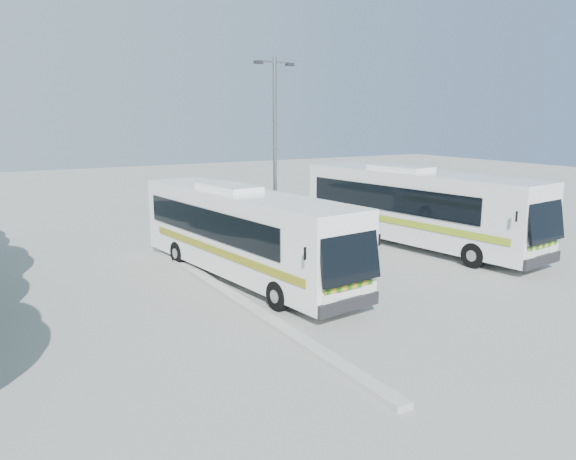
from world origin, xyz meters
TOP-DOWN VIEW (x-y plane):
  - ground at (0.00, 0.00)m, footprint 100.00×100.00m
  - kerb_divider at (-2.30, 2.00)m, footprint 0.40×16.00m
  - coach_main at (-1.00, 3.74)m, footprint 3.43×11.05m
  - coach_adjacent at (7.57, 4.42)m, footprint 3.81×11.85m
  - lamppost at (2.00, 6.88)m, footprint 1.92×0.45m

SIDE VIEW (x-z plane):
  - ground at x=0.00m, z-range 0.00..0.00m
  - kerb_divider at x=-2.30m, z-range 0.00..0.15m
  - coach_main at x=-1.00m, z-range 0.14..3.16m
  - coach_adjacent at x=7.57m, z-range 0.16..3.39m
  - lamppost at x=2.00m, z-range 0.41..8.25m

